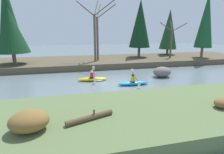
{
  "coord_description": "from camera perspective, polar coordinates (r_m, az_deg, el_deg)",
  "views": [
    {
      "loc": [
        -3.83,
        -13.83,
        4.54
      ],
      "look_at": [
        -0.46,
        0.74,
        0.55
      ],
      "focal_mm": 28.0,
      "sensor_mm": 36.0,
      "label": 1
    }
  ],
  "objects": [
    {
      "name": "riverbank_near",
      "position": [
        9.39,
        12.81,
        -11.8
      ],
      "size": [
        44.0,
        5.72,
        0.74
      ],
      "color": "#5B7042",
      "rests_on": "ground"
    },
    {
      "name": "conifer_tree_left",
      "position": [
        23.18,
        -30.23,
        13.0
      ],
      "size": [
        3.72,
        3.72,
        6.32
      ],
      "color": "#7A664C",
      "rests_on": "riverbank_far"
    },
    {
      "name": "ground_plane",
      "position": [
        15.05,
        2.33,
        -2.63
      ],
      "size": [
        90.0,
        90.0,
        0.0
      ],
      "primitive_type": "plane",
      "color": "slate"
    },
    {
      "name": "kayaker_lead",
      "position": [
        15.06,
        7.03,
        -1.83
      ],
      "size": [
        2.77,
        2.06,
        1.2
      ],
      "rotation": [
        0.0,
        0.0,
        -0.02
      ],
      "color": "#1993D6",
      "rests_on": "ground"
    },
    {
      "name": "bare_tree_mid_upstream",
      "position": [
        22.21,
        -5.61,
        14.25
      ],
      "size": [
        4.16,
        4.11,
        7.6
      ],
      "color": "brown",
      "rests_on": "riverbank_far"
    },
    {
      "name": "conifer_tree_mid_right",
      "position": [
        28.59,
        28.34,
        15.99
      ],
      "size": [
        2.4,
        2.4,
        8.95
      ],
      "color": "#7A664C",
      "rests_on": "riverbank_far"
    },
    {
      "name": "bare_tree_downstream",
      "position": [
        26.59,
        18.79,
        11.17
      ],
      "size": [
        2.87,
        2.84,
        5.14
      ],
      "color": "brown",
      "rests_on": "riverbank_far"
    },
    {
      "name": "conifer_tree_far_left",
      "position": [
        23.81,
        -30.88,
        16.73
      ],
      "size": [
        2.76,
        2.76,
        9.31
      ],
      "color": "brown",
      "rests_on": "riverbank_far"
    },
    {
      "name": "boulder_midstream",
      "position": [
        18.27,
        16.03,
        1.62
      ],
      "size": [
        1.82,
        1.42,
        1.03
      ],
      "color": "slate",
      "rests_on": "ground"
    },
    {
      "name": "riverbank_far",
      "position": [
        24.54,
        -3.88,
        5.1
      ],
      "size": [
        44.0,
        8.26,
        0.72
      ],
      "color": "brown",
      "rests_on": "ground"
    },
    {
      "name": "shrub_clump_second",
      "position": [
        10.53,
        32.5,
        -7.21
      ],
      "size": [
        0.9,
        0.75,
        0.49
      ],
      "color": "brown",
      "rests_on": "riverbank_near"
    },
    {
      "name": "shrub_clump_nearest",
      "position": [
        7.66,
        -25.45,
        -12.86
      ],
      "size": [
        1.51,
        1.26,
        0.82
      ],
      "color": "brown",
      "rests_on": "riverbank_near"
    },
    {
      "name": "conifer_tree_mid_left",
      "position": [
        26.31,
        9.16,
        16.79
      ],
      "size": [
        3.06,
        3.06,
        8.07
      ],
      "color": "brown",
      "rests_on": "riverbank_far"
    },
    {
      "name": "conifer_tree_centre",
      "position": [
        30.1,
        18.14,
        14.52
      ],
      "size": [
        2.76,
        2.76,
        7.02
      ],
      "color": "brown",
      "rests_on": "riverbank_far"
    },
    {
      "name": "kayaker_middle",
      "position": [
        16.3,
        -6.0,
        -0.59
      ],
      "size": [
        2.79,
        2.07,
        1.2
      ],
      "rotation": [
        0.0,
        0.0,
        -0.06
      ],
      "color": "yellow",
      "rests_on": "ground"
    },
    {
      "name": "bare_tree_mid_downstream",
      "position": [
        22.89,
        -4.74,
        13.89
      ],
      "size": [
        3.98,
        3.93,
        7.26
      ],
      "color": "brown",
      "rests_on": "riverbank_far"
    },
    {
      "name": "driftwood_log",
      "position": [
        7.88,
        -7.17,
        -12.96
      ],
      "size": [
        2.13,
        0.92,
        0.44
      ],
      "rotation": [
        0.0,
        0.0,
        0.33
      ],
      "color": "brown",
      "rests_on": "riverbank_near"
    }
  ]
}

